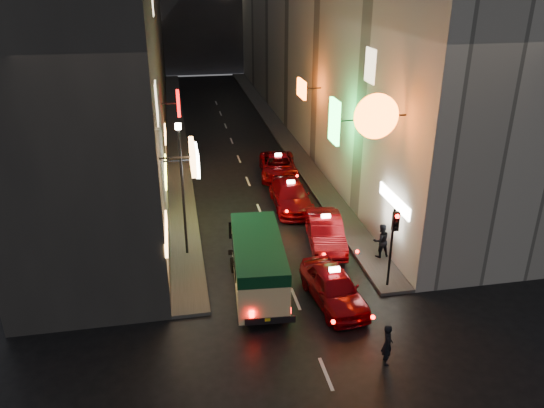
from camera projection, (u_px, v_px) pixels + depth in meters
building_left at (117, 20)px, 39.65m from camera, size 7.63×52.03×18.00m
building_right at (323, 16)px, 42.36m from camera, size 8.20×52.00×18.00m
sidewalk_left at (176, 132)px, 43.87m from camera, size 1.50×52.00×0.15m
sidewalk_right at (277, 127)px, 45.31m from camera, size 1.50×52.00×0.15m
minibus at (258, 260)px, 21.61m from camera, size 2.35×5.68×2.39m
taxi_near at (334, 284)px, 21.12m from camera, size 2.75×5.49×1.85m
taxi_second at (325, 229)px, 25.60m from camera, size 2.92×5.65×1.89m
taxi_third at (291, 193)px, 29.82m from camera, size 2.34×5.34×1.85m
taxi_far at (278, 164)px, 34.36m from camera, size 2.69×5.31×1.79m
pedestrian_crossing at (388, 342)px, 17.80m from camera, size 0.44×0.62×1.73m
pedestrian_sidewalk at (381, 238)px, 24.26m from camera, size 0.74×0.51×1.85m
traffic_light at (394, 232)px, 21.25m from camera, size 0.26×0.43×3.50m
lamp_post at (182, 182)px, 23.52m from camera, size 0.28×0.28×6.22m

